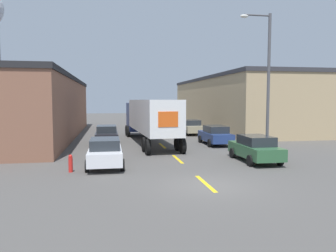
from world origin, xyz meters
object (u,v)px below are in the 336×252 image
(parked_car_right_far, at_px, (191,127))
(parked_car_right_mid, at_px, (215,135))
(street_lamp, at_px, (266,76))
(parked_car_left_near, at_px, (105,152))
(fire_hydrant, at_px, (71,163))
(parked_car_right_near, at_px, (255,148))
(parked_car_left_far, at_px, (107,134))
(semi_truck, at_px, (149,116))

(parked_car_right_far, relative_size, parked_car_right_mid, 1.00)
(parked_car_right_mid, bearing_deg, street_lamp, -75.54)
(parked_car_left_near, xyz_separation_m, parked_car_right_mid, (9.07, 7.65, 0.00))
(fire_hydrant, bearing_deg, parked_car_right_near, 5.84)
(parked_car_left_far, height_order, fire_hydrant, parked_car_left_far)
(parked_car_left_far, relative_size, parked_car_right_near, 1.00)
(parked_car_left_far, relative_size, parked_car_right_mid, 1.00)
(parked_car_left_near, bearing_deg, parked_car_right_mid, 40.13)
(parked_car_right_near, relative_size, fire_hydrant, 4.76)
(parked_car_right_mid, bearing_deg, parked_car_left_near, -139.87)
(parked_car_right_far, height_order, parked_car_right_near, same)
(parked_car_right_near, bearing_deg, parked_car_left_near, 179.48)
(parked_car_right_far, xyz_separation_m, street_lamp, (1.51, -14.27, 4.53))
(parked_car_left_near, height_order, fire_hydrant, parked_car_left_near)
(parked_car_right_near, bearing_deg, semi_truck, 118.43)
(parked_car_right_mid, bearing_deg, parked_car_right_far, 90.00)
(parked_car_right_far, distance_m, parked_car_left_near, 18.44)
(parked_car_right_near, xyz_separation_m, street_lamp, (1.51, 1.86, 4.53))
(parked_car_left_far, xyz_separation_m, parked_car_left_near, (0.00, -9.59, 0.00))
(parked_car_right_far, relative_size, street_lamp, 0.47)
(parked_car_right_mid, relative_size, street_lamp, 0.47)
(parked_car_right_near, distance_m, parked_car_right_mid, 7.73)
(parked_car_right_near, distance_m, fire_hydrant, 10.90)
(parked_car_right_near, height_order, fire_hydrant, parked_car_right_near)
(parked_car_left_far, distance_m, street_lamp, 13.91)
(parked_car_right_mid, height_order, street_lamp, street_lamp)
(semi_truck, height_order, parked_car_right_near, semi_truck)
(parked_car_left_far, relative_size, parked_car_right_far, 1.00)
(parked_car_left_near, height_order, street_lamp, street_lamp)
(semi_truck, xyz_separation_m, parked_car_right_near, (5.39, -9.97, -1.51))
(parked_car_right_far, xyz_separation_m, parked_car_right_near, (0.00, -16.14, 0.00))
(parked_car_right_mid, distance_m, street_lamp, 7.56)
(parked_car_right_far, distance_m, parked_car_right_near, 16.14)
(parked_car_right_mid, relative_size, fire_hydrant, 4.76)
(parked_car_left_near, relative_size, fire_hydrant, 4.76)
(parked_car_left_far, distance_m, parked_car_right_near, 13.26)
(parked_car_right_far, bearing_deg, fire_hydrant, -122.15)
(parked_car_left_far, bearing_deg, parked_car_right_far, 35.48)
(semi_truck, height_order, parked_car_right_mid, semi_truck)
(semi_truck, bearing_deg, parked_car_right_far, 45.29)
(parked_car_right_near, distance_m, street_lamp, 5.13)
(semi_truck, relative_size, parked_car_left_near, 3.27)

